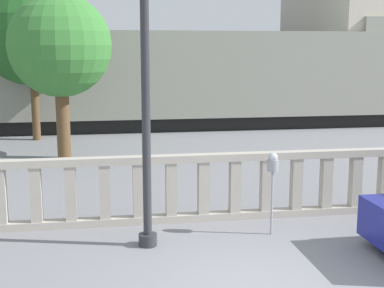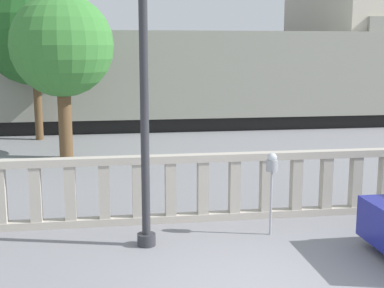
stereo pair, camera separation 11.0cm
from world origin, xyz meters
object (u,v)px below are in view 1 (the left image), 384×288
at_px(parking_meter, 273,168).
at_px(train_far, 36,74).
at_px(train_near, 126,79).
at_px(tree_right, 60,46).
at_px(lamppost, 144,14).
at_px(tree_left, 31,31).

bearing_deg(parking_meter, train_far, 106.96).
bearing_deg(train_near, train_far, 118.44).
bearing_deg(tree_right, lamppost, -76.08).
xyz_separation_m(parking_meter, tree_left, (-5.29, 10.91, 2.64)).
relative_size(train_near, tree_right, 5.28).
height_order(tree_left, tree_right, tree_left).
bearing_deg(tree_left, parking_meter, -64.11).
distance_m(train_near, train_far, 9.41).
bearing_deg(parking_meter, lamppost, -174.88).
relative_size(train_far, tree_right, 5.63).
bearing_deg(tree_left, train_far, 96.47).
distance_m(parking_meter, tree_left, 12.41).
relative_size(lamppost, train_near, 0.27).
height_order(lamppost, train_far, lamppost).
relative_size(parking_meter, tree_left, 0.26).
bearing_deg(parking_meter, tree_left, 115.89).
xyz_separation_m(parking_meter, train_near, (-1.98, 12.91, 0.83)).
bearing_deg(tree_left, lamppost, -74.43).
distance_m(lamppost, tree_left, 11.53).
distance_m(lamppost, parking_meter, 3.38).
xyz_separation_m(train_far, tree_right, (2.38, -13.78, 1.43)).
xyz_separation_m(train_near, tree_left, (-3.32, -2.00, 1.81)).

